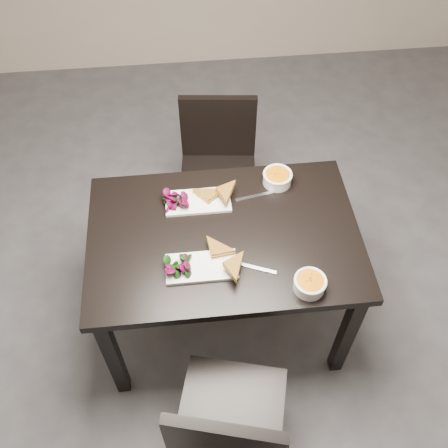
{
  "coord_description": "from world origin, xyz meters",
  "views": [
    {
      "loc": [
        -0.09,
        -1.3,
        2.52
      ],
      "look_at": [
        0.05,
        0.06,
        0.82
      ],
      "focal_mm": 40.8,
      "sensor_mm": 36.0,
      "label": 1
    }
  ],
  "objects_px": {
    "chair_near": "(228,428)",
    "chair_far": "(218,162)",
    "plate_near": "(202,267)",
    "soup_bowl_near": "(310,283)",
    "plate_far": "(198,202)",
    "soup_bowl_far": "(277,177)",
    "table": "(224,247)"
  },
  "relations": [
    {
      "from": "table",
      "to": "soup_bowl_near",
      "type": "distance_m",
      "value": 0.46
    },
    {
      "from": "table",
      "to": "plate_far",
      "type": "relative_size",
      "value": 4.02
    },
    {
      "from": "soup_bowl_far",
      "to": "chair_near",
      "type": "bearing_deg",
      "value": -108.46
    },
    {
      "from": "table",
      "to": "chair_near",
      "type": "height_order",
      "value": "chair_near"
    },
    {
      "from": "chair_near",
      "to": "plate_near",
      "type": "distance_m",
      "value": 0.64
    },
    {
      "from": "chair_near",
      "to": "chair_far",
      "type": "xyz_separation_m",
      "value": [
        0.1,
        1.46,
        0.0
      ]
    },
    {
      "from": "chair_far",
      "to": "plate_near",
      "type": "distance_m",
      "value": 0.94
    },
    {
      "from": "table",
      "to": "chair_far",
      "type": "bearing_deg",
      "value": 86.71
    },
    {
      "from": "chair_near",
      "to": "chair_far",
      "type": "bearing_deg",
      "value": 100.77
    },
    {
      "from": "chair_near",
      "to": "plate_far",
      "type": "relative_size",
      "value": 2.84
    },
    {
      "from": "table",
      "to": "chair_near",
      "type": "relative_size",
      "value": 1.41
    },
    {
      "from": "chair_near",
      "to": "soup_bowl_far",
      "type": "xyz_separation_m",
      "value": [
        0.34,
        1.03,
        0.3
      ]
    },
    {
      "from": "table",
      "to": "soup_bowl_far",
      "type": "height_order",
      "value": "soup_bowl_far"
    },
    {
      "from": "table",
      "to": "plate_near",
      "type": "xyz_separation_m",
      "value": [
        -0.11,
        -0.17,
        0.11
      ]
    },
    {
      "from": "table",
      "to": "plate_near",
      "type": "height_order",
      "value": "plate_near"
    },
    {
      "from": "soup_bowl_near",
      "to": "chair_near",
      "type": "bearing_deg",
      "value": -130.67
    },
    {
      "from": "soup_bowl_near",
      "to": "soup_bowl_far",
      "type": "distance_m",
      "value": 0.59
    },
    {
      "from": "table",
      "to": "plate_near",
      "type": "bearing_deg",
      "value": -123.67
    },
    {
      "from": "plate_near",
      "to": "soup_bowl_far",
      "type": "relative_size",
      "value": 2.12
    },
    {
      "from": "soup_bowl_near",
      "to": "plate_far",
      "type": "height_order",
      "value": "soup_bowl_near"
    },
    {
      "from": "plate_near",
      "to": "soup_bowl_near",
      "type": "height_order",
      "value": "soup_bowl_near"
    },
    {
      "from": "plate_near",
      "to": "soup_bowl_far",
      "type": "distance_m",
      "value": 0.6
    },
    {
      "from": "chair_far",
      "to": "plate_far",
      "type": "relative_size",
      "value": 2.84
    },
    {
      "from": "table",
      "to": "soup_bowl_far",
      "type": "distance_m",
      "value": 0.42
    },
    {
      "from": "soup_bowl_far",
      "to": "soup_bowl_near",
      "type": "bearing_deg",
      "value": -87.0
    },
    {
      "from": "soup_bowl_near",
      "to": "plate_far",
      "type": "relative_size",
      "value": 0.45
    },
    {
      "from": "chair_far",
      "to": "soup_bowl_near",
      "type": "bearing_deg",
      "value": -68.94
    },
    {
      "from": "soup_bowl_near",
      "to": "plate_far",
      "type": "bearing_deg",
      "value": 129.42
    },
    {
      "from": "table",
      "to": "soup_bowl_far",
      "type": "xyz_separation_m",
      "value": [
        0.28,
        0.28,
        0.13
      ]
    },
    {
      "from": "plate_near",
      "to": "chair_near",
      "type": "bearing_deg",
      "value": -84.87
    },
    {
      "from": "soup_bowl_near",
      "to": "plate_far",
      "type": "distance_m",
      "value": 0.65
    },
    {
      "from": "soup_bowl_near",
      "to": "soup_bowl_far",
      "type": "bearing_deg",
      "value": 93.0
    }
  ]
}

